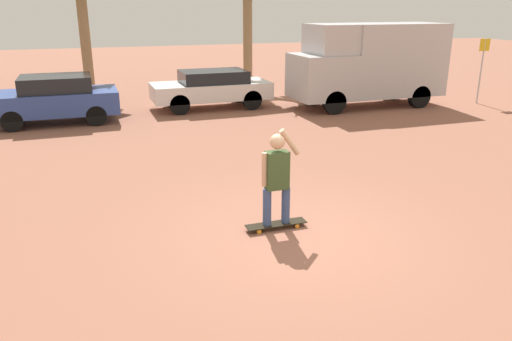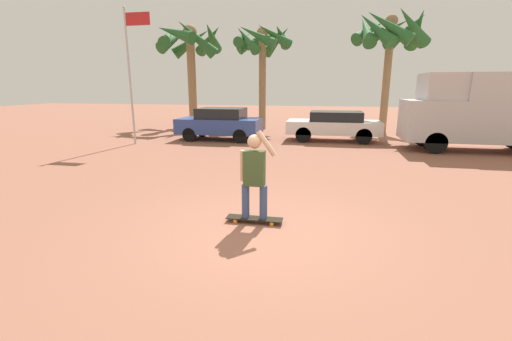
{
  "view_description": "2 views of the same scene",
  "coord_description": "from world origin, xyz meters",
  "px_view_note": "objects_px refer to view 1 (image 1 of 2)",
  "views": [
    {
      "loc": [
        -3.04,
        -6.73,
        3.57
      ],
      "look_at": [
        -0.33,
        1.01,
        0.84
      ],
      "focal_mm": 35.0,
      "sensor_mm": 36.0,
      "label": 1
    },
    {
      "loc": [
        1.01,
        -5.41,
        2.44
      ],
      "look_at": [
        -0.25,
        0.77,
        0.89
      ],
      "focal_mm": 24.0,
      "sensor_mm": 36.0,
      "label": 2
    }
  ],
  "objects_px": {
    "skateboard": "(276,224)",
    "parked_car_blue": "(55,98)",
    "street_sign": "(482,62)",
    "parked_car_white": "(211,88)",
    "person_skateboarder": "(277,174)",
    "camper_van": "(370,62)"
  },
  "relations": [
    {
      "from": "skateboard",
      "to": "parked_car_blue",
      "type": "xyz_separation_m",
      "value": [
        -3.66,
        9.65,
        0.7
      ]
    },
    {
      "from": "parked_car_blue",
      "to": "street_sign",
      "type": "xyz_separation_m",
      "value": [
        14.96,
        -1.76,
        0.76
      ]
    },
    {
      "from": "street_sign",
      "to": "skateboard",
      "type": "bearing_deg",
      "value": -145.08
    },
    {
      "from": "parked_car_white",
      "to": "parked_car_blue",
      "type": "xyz_separation_m",
      "value": [
        -5.22,
        -0.68,
        0.04
      ]
    },
    {
      "from": "person_skateboarder",
      "to": "parked_car_white",
      "type": "xyz_separation_m",
      "value": [
        1.56,
        10.33,
        -0.23
      ]
    },
    {
      "from": "person_skateboarder",
      "to": "parked_car_blue",
      "type": "bearing_deg",
      "value": 110.77
    },
    {
      "from": "parked_car_white",
      "to": "street_sign",
      "type": "distance_m",
      "value": 10.07
    },
    {
      "from": "skateboard",
      "to": "parked_car_white",
      "type": "xyz_separation_m",
      "value": [
        1.56,
        10.33,
        0.66
      ]
    },
    {
      "from": "camper_van",
      "to": "street_sign",
      "type": "height_order",
      "value": "camper_van"
    },
    {
      "from": "skateboard",
      "to": "person_skateboarder",
      "type": "xyz_separation_m",
      "value": [
        -0.0,
        0.0,
        0.89
      ]
    },
    {
      "from": "person_skateboarder",
      "to": "street_sign",
      "type": "bearing_deg",
      "value": 34.92
    },
    {
      "from": "skateboard",
      "to": "parked_car_blue",
      "type": "relative_size",
      "value": 0.27
    },
    {
      "from": "camper_van",
      "to": "parked_car_blue",
      "type": "distance_m",
      "value": 10.81
    },
    {
      "from": "skateboard",
      "to": "camper_van",
      "type": "distance_m",
      "value": 11.4
    },
    {
      "from": "street_sign",
      "to": "camper_van",
      "type": "bearing_deg",
      "value": 167.8
    },
    {
      "from": "skateboard",
      "to": "parked_car_white",
      "type": "distance_m",
      "value": 10.47
    },
    {
      "from": "parked_car_white",
      "to": "street_sign",
      "type": "xyz_separation_m",
      "value": [
        9.74,
        -2.44,
        0.8
      ]
    },
    {
      "from": "person_skateboarder",
      "to": "parked_car_white",
      "type": "relative_size",
      "value": 0.39
    },
    {
      "from": "camper_van",
      "to": "parked_car_white",
      "type": "relative_size",
      "value": 1.33
    },
    {
      "from": "parked_car_blue",
      "to": "camper_van",
      "type": "bearing_deg",
      "value": -4.51
    },
    {
      "from": "parked_car_blue",
      "to": "person_skateboarder",
      "type": "bearing_deg",
      "value": -69.23
    },
    {
      "from": "camper_van",
      "to": "parked_car_blue",
      "type": "height_order",
      "value": "camper_van"
    }
  ]
}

